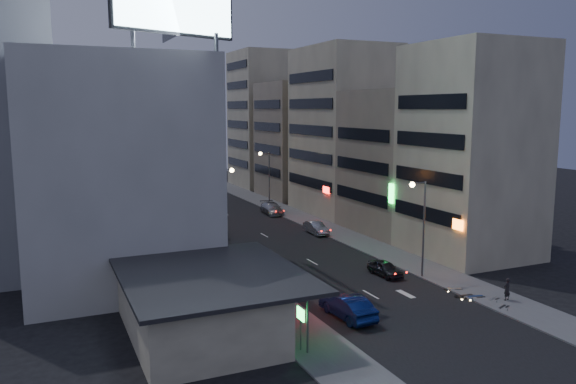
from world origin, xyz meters
TOP-DOWN VIEW (x-y plane):
  - ground at (0.00, 0.00)m, footprint 180.00×180.00m
  - sidewalk_left at (-8.00, 30.00)m, footprint 4.00×120.00m
  - sidewalk_right at (8.00, 30.00)m, footprint 4.00×120.00m
  - food_court at (-13.90, 2.00)m, footprint 11.00×13.00m
  - white_building at (-17.00, 20.00)m, footprint 14.00×24.00m
  - shophouse_near at (15.00, 10.50)m, footprint 10.00×11.00m
  - shophouse_mid at (15.50, 22.00)m, footprint 11.00×12.00m
  - shophouse_far at (15.00, 35.00)m, footprint 10.00×14.00m
  - far_left_a at (-15.50, 45.00)m, footprint 11.00×10.00m
  - far_left_b at (-16.00, 58.00)m, footprint 12.00×10.00m
  - far_right_a at (15.50, 50.00)m, footprint 11.00×12.00m
  - far_right_b at (16.00, 64.00)m, footprint 12.00×12.00m
  - street_lamp_right_near at (5.90, 6.00)m, footprint 1.60×0.44m
  - street_lamp_left at (-5.90, 22.00)m, footprint 1.60×0.44m
  - street_lamp_right_far at (5.90, 40.00)m, footprint 1.60×0.44m
  - parked_car_right_near at (3.72, 7.63)m, footprint 1.66×3.82m
  - parked_car_right_mid at (5.59, 24.30)m, footprint 1.55×4.22m
  - parked_car_left at (-5.32, 28.02)m, footprint 2.81×5.39m
  - parked_car_right_far at (5.60, 37.37)m, footprint 2.55×5.42m
  - road_car_blue at (-4.03, 0.54)m, footprint 1.96×5.01m
  - road_car_silver at (-5.00, 16.80)m, footprint 2.53×5.88m
  - person at (8.24, -1.39)m, footprint 0.67×0.51m
  - scooter_black_a at (7.35, -2.02)m, footprint 1.15×1.72m
  - scooter_silver_a at (7.97, -0.48)m, footprint 1.10×1.72m
  - scooter_blue at (7.38, 0.21)m, footprint 0.97×1.96m
  - scooter_black_b at (6.85, 0.74)m, footprint 0.74×1.86m
  - scooter_silver_b at (7.13, 2.19)m, footprint 1.16×1.76m

SIDE VIEW (x-z plane):
  - ground at x=0.00m, z-range 0.00..0.00m
  - sidewalk_left at x=-8.00m, z-range 0.00..0.12m
  - sidewalk_right at x=8.00m, z-range 0.00..0.12m
  - scooter_silver_a at x=7.97m, z-range 0.12..1.12m
  - scooter_black_a at x=7.35m, z-range 0.12..1.12m
  - scooter_silver_b at x=7.13m, z-range 0.12..1.14m
  - parked_car_right_near at x=3.72m, z-range 0.00..1.28m
  - scooter_black_b at x=6.85m, z-range 0.12..1.23m
  - parked_car_right_mid at x=5.59m, z-range 0.00..1.38m
  - scooter_blue at x=7.38m, z-range 0.12..1.27m
  - parked_car_left at x=-5.32m, z-range 0.00..1.45m
  - parked_car_right_far at x=5.60m, z-range 0.00..1.53m
  - road_car_blue at x=-4.03m, z-range 0.00..1.62m
  - road_car_silver at x=-5.00m, z-range 0.00..1.69m
  - person at x=8.24m, z-range 0.12..1.79m
  - food_court at x=-13.90m, z-range 0.05..3.92m
  - street_lamp_right_near at x=5.90m, z-range 1.35..9.37m
  - street_lamp_left at x=-5.90m, z-range 1.35..9.37m
  - street_lamp_right_far at x=5.90m, z-range 1.35..9.37m
  - far_left_b at x=-16.00m, z-range 0.00..15.00m
  - shophouse_mid at x=15.50m, z-range 0.00..16.00m
  - white_building at x=-17.00m, z-range 0.00..18.00m
  - far_right_a at x=15.50m, z-range 0.00..18.00m
  - shophouse_near at x=15.00m, z-range 0.00..20.00m
  - far_left_a at x=-15.50m, z-range 0.00..20.00m
  - shophouse_far at x=15.00m, z-range 0.00..22.00m
  - far_right_b at x=16.00m, z-range 0.00..24.00m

